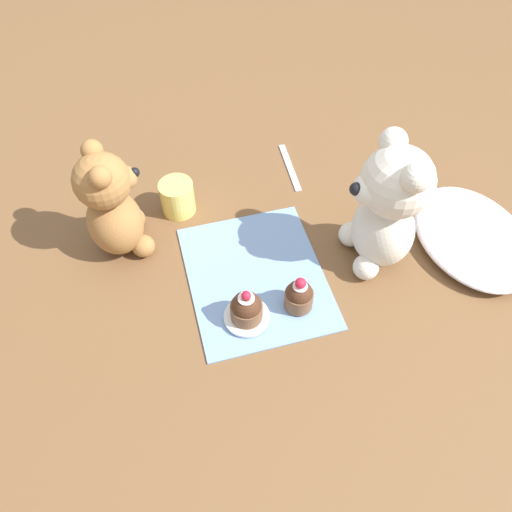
# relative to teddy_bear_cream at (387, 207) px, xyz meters

# --- Properties ---
(ground_plane) EXTENTS (4.00, 4.00, 0.00)m
(ground_plane) POSITION_rel_teddy_bear_cream_xyz_m (-0.01, -0.21, -0.12)
(ground_plane) COLOR brown
(knitted_placemat) EXTENTS (0.27, 0.22, 0.01)m
(knitted_placemat) POSITION_rel_teddy_bear_cream_xyz_m (-0.01, -0.21, -0.11)
(knitted_placemat) COLOR #7A9ED1
(knitted_placemat) RESTS_ON ground_plane
(tulle_cloth) EXTENTS (0.24, 0.18, 0.04)m
(tulle_cloth) POSITION_rel_teddy_bear_cream_xyz_m (0.02, 0.17, -0.10)
(tulle_cloth) COLOR silver
(tulle_cloth) RESTS_ON ground_plane
(teddy_bear_cream) EXTENTS (0.12, 0.13, 0.23)m
(teddy_bear_cream) POSITION_rel_teddy_bear_cream_xyz_m (0.00, 0.00, 0.00)
(teddy_bear_cream) COLOR silver
(teddy_bear_cream) RESTS_ON ground_plane
(teddy_bear_tan) EXTENTS (0.11, 0.11, 0.20)m
(teddy_bear_tan) POSITION_rel_teddy_bear_cream_xyz_m (-0.13, -0.41, -0.02)
(teddy_bear_tan) COLOR #A3703D
(teddy_bear_tan) RESTS_ON ground_plane
(cupcake_near_cream_bear) EXTENTS (0.04, 0.04, 0.07)m
(cupcake_near_cream_bear) POSITION_rel_teddy_bear_cream_xyz_m (0.06, -0.16, -0.09)
(cupcake_near_cream_bear) COLOR brown
(cupcake_near_cream_bear) RESTS_ON knitted_placemat
(saucer_plate) EXTENTS (0.07, 0.07, 0.01)m
(saucer_plate) POSITION_rel_teddy_bear_cream_xyz_m (0.07, -0.24, -0.11)
(saucer_plate) COLOR silver
(saucer_plate) RESTS_ON knitted_placemat
(cupcake_near_tan_bear) EXTENTS (0.05, 0.05, 0.06)m
(cupcake_near_tan_bear) POSITION_rel_teddy_bear_cream_xyz_m (0.07, -0.24, -0.08)
(cupcake_near_tan_bear) COLOR brown
(cupcake_near_tan_bear) RESTS_ON saucer_plate
(juice_glass) EXTENTS (0.06, 0.06, 0.06)m
(juice_glass) POSITION_rel_teddy_bear_cream_xyz_m (-0.19, -0.30, -0.09)
(juice_glass) COLOR #EADB66
(juice_glass) RESTS_ON ground_plane
(teaspoon) EXTENTS (0.14, 0.02, 0.01)m
(teaspoon) POSITION_rel_teddy_bear_cream_xyz_m (-0.25, -0.07, -0.11)
(teaspoon) COLOR silver
(teaspoon) RESTS_ON ground_plane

